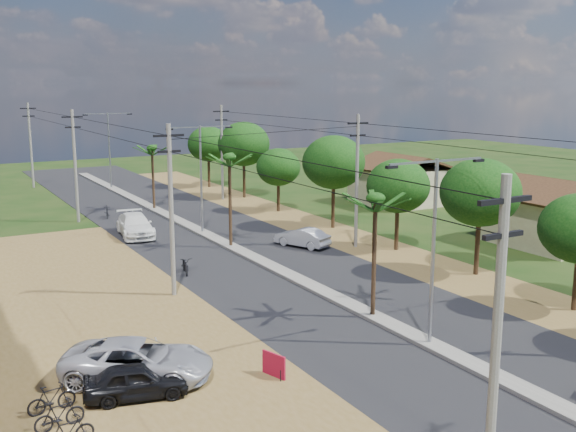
% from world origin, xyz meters
% --- Properties ---
extents(ground, '(160.00, 160.00, 0.00)m').
position_xyz_m(ground, '(0.00, 0.00, 0.00)').
color(ground, black).
rests_on(ground, ground).
extents(road, '(12.00, 110.00, 0.04)m').
position_xyz_m(road, '(0.00, 15.00, 0.02)').
color(road, black).
rests_on(road, ground).
extents(median, '(1.00, 90.00, 0.18)m').
position_xyz_m(median, '(0.00, 18.00, 0.09)').
color(median, '#605E56').
rests_on(median, ground).
extents(dirt_lot_west, '(18.00, 46.00, 0.04)m').
position_xyz_m(dirt_lot_west, '(-15.00, 8.00, 0.02)').
color(dirt_lot_west, brown).
rests_on(dirt_lot_west, ground).
extents(dirt_shoulder_east, '(5.00, 90.00, 0.03)m').
position_xyz_m(dirt_shoulder_east, '(8.50, 15.00, 0.01)').
color(dirt_shoulder_east, brown).
rests_on(dirt_shoulder_east, ground).
extents(house_east_near, '(7.60, 7.50, 4.60)m').
position_xyz_m(house_east_near, '(20.00, 10.00, 2.39)').
color(house_east_near, tan).
rests_on(house_east_near, ground).
extents(house_east_far, '(7.60, 7.50, 4.60)m').
position_xyz_m(house_east_far, '(21.00, 28.00, 2.39)').
color(house_east_far, tan).
rests_on(house_east_far, ground).
extents(tree_east_c, '(4.60, 4.60, 6.83)m').
position_xyz_m(tree_east_c, '(9.70, 7.00, 4.86)').
color(tree_east_c, black).
rests_on(tree_east_c, ground).
extents(tree_east_d, '(4.20, 4.20, 6.13)m').
position_xyz_m(tree_east_d, '(9.40, 14.00, 4.34)').
color(tree_east_d, black).
rests_on(tree_east_d, ground).
extents(tree_east_e, '(4.80, 4.80, 7.14)m').
position_xyz_m(tree_east_e, '(9.60, 22.00, 5.09)').
color(tree_east_e, black).
rests_on(tree_east_e, ground).
extents(tree_east_f, '(3.80, 3.80, 5.52)m').
position_xyz_m(tree_east_f, '(9.20, 30.00, 3.89)').
color(tree_east_f, black).
rests_on(tree_east_f, ground).
extents(tree_east_g, '(5.00, 5.00, 7.38)m').
position_xyz_m(tree_east_g, '(9.80, 38.00, 5.24)').
color(tree_east_g, black).
rests_on(tree_east_g, ground).
extents(tree_east_h, '(4.40, 4.40, 6.52)m').
position_xyz_m(tree_east_h, '(9.50, 46.00, 4.64)').
color(tree_east_h, black).
rests_on(tree_east_h, ground).
extents(palm_median_near, '(2.00, 2.00, 6.15)m').
position_xyz_m(palm_median_near, '(0.00, 4.00, 5.54)').
color(palm_median_near, black).
rests_on(palm_median_near, ground).
extents(palm_median_mid, '(2.00, 2.00, 6.55)m').
position_xyz_m(palm_median_mid, '(0.00, 20.00, 5.90)').
color(palm_median_mid, black).
rests_on(palm_median_mid, ground).
extents(palm_median_far, '(2.00, 2.00, 5.85)m').
position_xyz_m(palm_median_far, '(0.00, 36.00, 5.26)').
color(palm_median_far, black).
rests_on(palm_median_far, ground).
extents(streetlight_near, '(5.10, 0.18, 8.00)m').
position_xyz_m(streetlight_near, '(0.00, 0.00, 4.79)').
color(streetlight_near, gray).
rests_on(streetlight_near, ground).
extents(streetlight_mid, '(5.10, 0.18, 8.00)m').
position_xyz_m(streetlight_mid, '(0.00, 25.00, 4.79)').
color(streetlight_mid, gray).
rests_on(streetlight_mid, ground).
extents(streetlight_far, '(5.10, 0.18, 8.00)m').
position_xyz_m(streetlight_far, '(0.00, 50.00, 4.79)').
color(streetlight_far, gray).
rests_on(streetlight_far, ground).
extents(utility_pole_w_a, '(1.60, 0.24, 9.00)m').
position_xyz_m(utility_pole_w_a, '(-7.00, -10.00, 4.76)').
color(utility_pole_w_a, '#605E56').
rests_on(utility_pole_w_a, ground).
extents(utility_pole_w_b, '(1.60, 0.24, 9.00)m').
position_xyz_m(utility_pole_w_b, '(-7.00, 12.00, 4.76)').
color(utility_pole_w_b, '#605E56').
rests_on(utility_pole_w_b, ground).
extents(utility_pole_w_c, '(1.60, 0.24, 9.00)m').
position_xyz_m(utility_pole_w_c, '(-7.00, 34.00, 4.76)').
color(utility_pole_w_c, '#605E56').
rests_on(utility_pole_w_c, ground).
extents(utility_pole_w_d, '(1.60, 0.24, 9.00)m').
position_xyz_m(utility_pole_w_d, '(-7.00, 55.00, 4.76)').
color(utility_pole_w_d, '#605E56').
rests_on(utility_pole_w_d, ground).
extents(utility_pole_e_b, '(1.60, 0.24, 9.00)m').
position_xyz_m(utility_pole_e_b, '(7.50, 16.00, 4.76)').
color(utility_pole_e_b, '#605E56').
rests_on(utility_pole_e_b, ground).
extents(utility_pole_e_c, '(1.60, 0.24, 9.00)m').
position_xyz_m(utility_pole_e_c, '(7.50, 38.00, 4.76)').
color(utility_pole_e_c, '#605E56').
rests_on(utility_pole_e_c, ground).
extents(car_silver_mid, '(2.82, 4.14, 1.29)m').
position_xyz_m(car_silver_mid, '(4.34, 17.81, 0.65)').
color(car_silver_mid, '#ACAEB4').
rests_on(car_silver_mid, ground).
extents(car_white_far, '(2.95, 5.72, 1.59)m').
position_xyz_m(car_white_far, '(-4.56, 26.67, 0.79)').
color(car_white_far, silver).
rests_on(car_white_far, ground).
extents(car_parked_silver, '(6.09, 5.17, 1.55)m').
position_xyz_m(car_parked_silver, '(-11.80, 2.74, 0.78)').
color(car_parked_silver, '#ACAEB4').
rests_on(car_parked_silver, ground).
extents(car_parked_dark, '(3.92, 2.28, 1.25)m').
position_xyz_m(car_parked_dark, '(-12.28, 1.42, 0.63)').
color(car_parked_dark, black).
rests_on(car_parked_dark, ground).
extents(moto_rider_west_a, '(1.12, 2.04, 1.02)m').
position_xyz_m(moto_rider_west_a, '(-5.00, 15.53, 0.51)').
color(moto_rider_west_a, black).
rests_on(moto_rider_west_a, ground).
extents(moto_rider_west_b, '(0.91, 1.75, 1.01)m').
position_xyz_m(moto_rider_west_b, '(-4.57, 34.38, 0.51)').
color(moto_rider_west_b, black).
rests_on(moto_rider_west_b, ground).
extents(roadside_sign, '(0.42, 1.12, 0.96)m').
position_xyz_m(roadside_sign, '(-7.22, 0.55, 0.48)').
color(roadside_sign, maroon).
rests_on(roadside_sign, ground).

